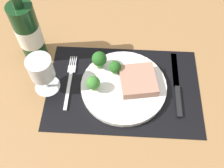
% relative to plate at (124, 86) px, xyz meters
% --- Properties ---
extents(ground_plane, '(1.40, 1.10, 0.03)m').
position_rel_plate_xyz_m(ground_plane, '(0.00, 0.00, -0.03)').
color(ground_plane, '#996D42').
extents(placemat, '(0.45, 0.30, 0.00)m').
position_rel_plate_xyz_m(placemat, '(0.00, 0.00, -0.01)').
color(placemat, black).
rests_on(placemat, ground_plane).
extents(plate, '(0.25, 0.25, 0.02)m').
position_rel_plate_xyz_m(plate, '(0.00, 0.00, 0.00)').
color(plate, white).
rests_on(plate, placemat).
extents(steak, '(0.12, 0.12, 0.03)m').
position_rel_plate_xyz_m(steak, '(0.04, 0.01, 0.02)').
color(steak, tan).
rests_on(steak, plate).
extents(broccoli_back_left, '(0.04, 0.04, 0.05)m').
position_rel_plate_xyz_m(broccoli_back_left, '(-0.09, -0.02, 0.04)').
color(broccoli_back_left, '#6B994C').
rests_on(broccoli_back_left, plate).
extents(broccoli_front_edge, '(0.04, 0.04, 0.06)m').
position_rel_plate_xyz_m(broccoli_front_edge, '(-0.08, 0.06, 0.04)').
color(broccoli_front_edge, '#5B8942').
rests_on(broccoli_front_edge, plate).
extents(broccoli_center, '(0.04, 0.04, 0.05)m').
position_rel_plate_xyz_m(broccoli_center, '(-0.03, 0.04, 0.03)').
color(broccoli_center, '#5B8942').
rests_on(broccoli_center, plate).
extents(fork, '(0.02, 0.19, 0.01)m').
position_rel_plate_xyz_m(fork, '(-0.16, 0.01, -0.01)').
color(fork, silver).
rests_on(fork, placemat).
extents(knife, '(0.02, 0.23, 0.01)m').
position_rel_plate_xyz_m(knife, '(0.16, 0.01, -0.00)').
color(knife, black).
rests_on(knife, placemat).
extents(wine_bottle, '(0.07, 0.07, 0.28)m').
position_rel_plate_xyz_m(wine_bottle, '(-0.29, 0.12, 0.09)').
color(wine_bottle, '#143819').
rests_on(wine_bottle, ground_plane).
extents(wine_glass, '(0.08, 0.08, 0.13)m').
position_rel_plate_xyz_m(wine_glass, '(-0.23, -0.01, 0.07)').
color(wine_glass, silver).
rests_on(wine_glass, ground_plane).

